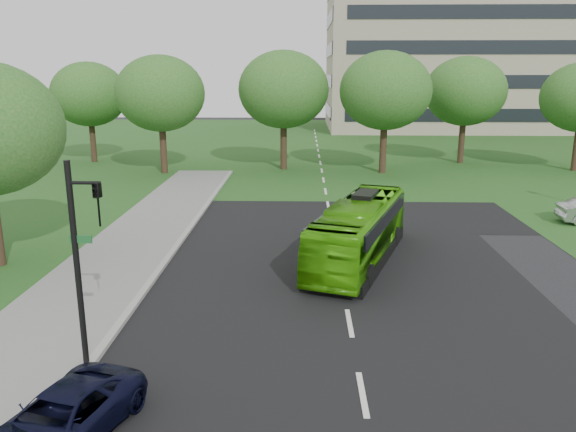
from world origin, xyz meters
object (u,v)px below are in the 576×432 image
(tree_park_c, at_px, (385,91))
(suv, at_px, (62,419))
(tree_park_d, at_px, (465,91))
(tree_park_f, at_px, (89,94))
(office_building, at_px, (477,35))
(traffic_light, at_px, (82,250))
(tree_park_b, at_px, (283,90))
(tree_park_a, at_px, (160,94))
(bus, at_px, (359,231))

(tree_park_c, xyz_separation_m, suv, (-11.18, -33.26, -5.69))
(tree_park_d, distance_m, tree_park_f, 31.83)
(tree_park_c, bearing_deg, office_building, 64.79)
(traffic_light, bearing_deg, tree_park_f, 127.98)
(tree_park_b, bearing_deg, tree_park_d, 13.27)
(tree_park_a, height_order, suv, tree_park_a)
(tree_park_b, distance_m, tree_park_f, 17.02)
(office_building, bearing_deg, tree_park_b, -125.41)
(office_building, xyz_separation_m, tree_park_b, (-25.02, -35.19, -6.22))
(bus, relative_size, traffic_light, 1.65)
(tree_park_f, distance_m, suv, 40.66)
(tree_park_a, distance_m, suv, 33.66)
(office_building, height_order, tree_park_f, office_building)
(tree_park_d, bearing_deg, tree_park_c, -145.53)
(bus, height_order, traffic_light, traffic_light)
(tree_park_d, xyz_separation_m, bus, (-11.24, -26.26, -4.77))
(suv, bearing_deg, traffic_light, 116.34)
(tree_park_c, distance_m, tree_park_d, 8.97)
(tree_park_d, relative_size, traffic_light, 1.61)
(tree_park_a, distance_m, tree_park_f, 9.22)
(bus, bearing_deg, tree_park_a, 141.72)
(office_building, xyz_separation_m, bus, (-21.12, -57.88, -11.23))
(tree_park_a, bearing_deg, tree_park_d, 13.02)
(tree_park_a, bearing_deg, suv, -79.98)
(tree_park_d, height_order, suv, tree_park_d)
(suv, bearing_deg, tree_park_c, 88.21)
(tree_park_f, height_order, suv, tree_park_f)
(office_building, xyz_separation_m, tree_park_f, (-41.71, -31.87, -6.72))
(tree_park_d, relative_size, suv, 2.20)
(suv, bearing_deg, tree_park_f, 125.98)
(tree_park_b, distance_m, tree_park_c, 7.89)
(tree_park_a, xyz_separation_m, tree_park_c, (16.96, 0.55, 0.21))
(traffic_light, bearing_deg, tree_park_d, 79.49)
(office_building, distance_m, tree_park_d, 33.75)
(bus, bearing_deg, tree_park_f, 147.63)
(tree_park_f, relative_size, traffic_light, 1.53)
(tree_park_b, bearing_deg, office_building, 54.59)
(tree_park_c, height_order, tree_park_f, tree_park_c)
(traffic_light, bearing_deg, tree_park_a, 118.04)
(tree_park_d, height_order, tree_park_f, tree_park_d)
(tree_park_c, height_order, tree_park_d, tree_park_c)
(suv, distance_m, traffic_light, 4.16)
(bus, bearing_deg, office_building, 89.22)
(bus, relative_size, suv, 2.25)
(office_building, height_order, suv, office_building)
(tree_park_d, height_order, bus, tree_park_d)
(tree_park_c, height_order, traffic_light, tree_park_c)
(tree_park_a, distance_m, bus, 24.91)
(tree_park_d, xyz_separation_m, tree_park_f, (-31.83, -0.25, -0.27))
(bus, bearing_deg, tree_park_d, 86.09)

